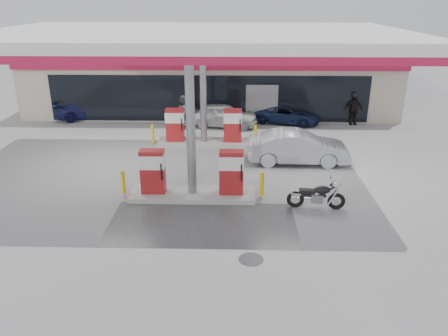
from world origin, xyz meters
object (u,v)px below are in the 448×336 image
at_px(pump_island_far, 204,131).
at_px(biker_walking, 353,109).
at_px(parked_motorcycle, 317,196).
at_px(parked_car_left, 90,109).
at_px(parked_car_right, 288,114).
at_px(pump_island_near, 192,179).
at_px(hatchback_silver, 298,147).
at_px(sedan_white, 223,115).
at_px(attendant, 184,112).

bearing_deg(pump_island_far, biker_walking, 25.01).
bearing_deg(parked_motorcycle, parked_car_left, 139.23).
bearing_deg(parked_car_right, parked_motorcycle, -163.87).
relative_size(pump_island_near, parked_car_left, 1.27).
relative_size(hatchback_silver, parked_car_left, 1.06).
bearing_deg(hatchback_silver, sedan_white, 32.43).
bearing_deg(biker_walking, pump_island_near, -134.93).
bearing_deg(parked_motorcycle, biker_walking, 74.66).
height_order(pump_island_far, biker_walking, pump_island_far).
height_order(attendant, hatchback_silver, attendant).
bearing_deg(pump_island_near, hatchback_silver, 40.29).
relative_size(pump_island_near, sedan_white, 1.36).
distance_m(sedan_white, hatchback_silver, 6.55).
xyz_separation_m(attendant, parked_car_left, (-5.83, 1.91, -0.33)).
height_order(parked_motorcycle, hatchback_silver, hatchback_silver).
distance_m(parked_motorcycle, sedan_white, 10.59).
bearing_deg(pump_island_far, attendant, 114.38).
height_order(attendant, parked_car_right, attendant).
relative_size(pump_island_near, attendant, 2.81).
distance_m(pump_island_far, parked_motorcycle, 8.07).
relative_size(pump_island_far, hatchback_silver, 1.20).
height_order(pump_island_far, parked_motorcycle, pump_island_far).
distance_m(attendant, parked_car_right, 5.91).
bearing_deg(pump_island_far, pump_island_near, -90.00).
distance_m(parked_motorcycle, biker_walking, 11.27).
xyz_separation_m(parked_car_left, parked_car_right, (11.60, -0.71, -0.08)).
height_order(pump_island_near, parked_motorcycle, pump_island_near).
distance_m(parked_motorcycle, parked_car_left, 16.23).
distance_m(pump_island_far, biker_walking, 8.99).
relative_size(hatchback_silver, biker_walking, 2.47).
bearing_deg(pump_island_near, attendant, 98.21).
relative_size(pump_island_near, hatchback_silver, 1.20).
xyz_separation_m(pump_island_far, parked_car_right, (4.50, 4.00, -0.20)).
relative_size(pump_island_near, biker_walking, 2.96).
distance_m(sedan_white, parked_car_left, 8.09).
bearing_deg(parked_motorcycle, attendant, 124.71).
height_order(pump_island_far, sedan_white, pump_island_far).
xyz_separation_m(parked_motorcycle, parked_car_left, (-11.43, 11.51, 0.14)).
distance_m(sedan_white, attendant, 2.17).
relative_size(pump_island_far, attendant, 2.81).
relative_size(sedan_white, biker_walking, 2.17).
height_order(pump_island_far, hatchback_silver, pump_island_far).
bearing_deg(pump_island_far, parked_car_right, 41.63).
bearing_deg(attendant, hatchback_silver, -136.64).
height_order(parked_motorcycle, sedan_white, sedan_white).
xyz_separation_m(pump_island_near, biker_walking, (8.15, 9.80, 0.16)).
xyz_separation_m(pump_island_near, parked_motorcycle, (4.34, -0.80, -0.26)).
height_order(hatchback_silver, biker_walking, biker_walking).
relative_size(parked_car_left, parked_car_right, 1.10).
bearing_deg(parked_motorcycle, hatchback_silver, 95.60).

